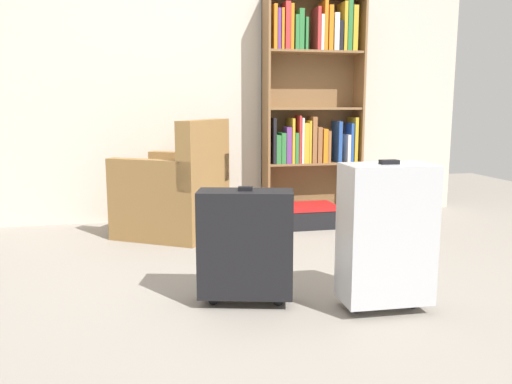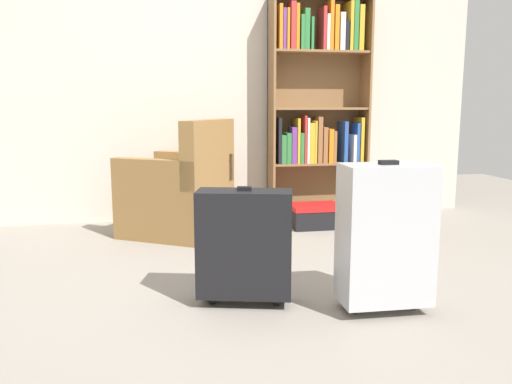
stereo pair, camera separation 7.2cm
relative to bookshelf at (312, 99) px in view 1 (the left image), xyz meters
The scene contains 8 objects.
ground_plane 2.37m from the bookshelf, 117.21° to the right, with size 8.57×8.57×0.00m, color gray.
back_wall 1.01m from the bookshelf, 169.14° to the left, with size 4.90×0.10×2.60m, color beige.
bookshelf is the anchor object (origin of this frame).
armchair 1.50m from the bookshelf, 162.30° to the right, with size 0.96×0.96×0.90m.
mug 1.28m from the bookshelf, 150.84° to the right, with size 0.12×0.08×0.10m.
storage_box 1.04m from the bookshelf, 108.67° to the right, with size 0.41×0.31×0.19m.
suitcase_silver 2.30m from the bookshelf, 98.68° to the right, with size 0.44×0.26×0.75m.
suitcase_black 2.32m from the bookshelf, 116.82° to the right, with size 0.51×0.31×0.61m.
Camera 1 is at (-0.52, -2.59, 1.02)m, focal length 36.75 mm.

